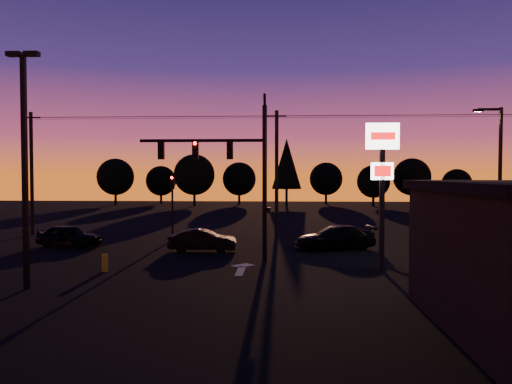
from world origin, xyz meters
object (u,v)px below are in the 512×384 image
secondary_signal (172,198)px  car_left (69,236)px  parking_lot_light (25,153)px  suv_parked (502,272)px  pylon_sign (382,164)px  traffic_signal_mast (234,165)px  car_mid (203,240)px  bollard (105,263)px  streetlight (498,175)px  car_right (335,238)px

secondary_signal → car_left: secondary_signal is taller
parking_lot_light → suv_parked: bearing=1.7°
pylon_sign → car_left: 19.26m
traffic_signal_mast → car_mid: (-2.07, 2.75, -4.30)m
parking_lot_light → traffic_signal_mast: bearing=43.4°
traffic_signal_mast → secondary_signal: 9.19m
parking_lot_light → car_mid: 12.03m
parking_lot_light → pylon_sign: (14.50, 4.50, -0.36)m
pylon_sign → suv_parked: pylon_sign is taller
traffic_signal_mast → pylon_sign: bearing=-19.4°
bollard → secondary_signal: bearing=86.4°
bollard → suv_parked: size_ratio=0.15×
traffic_signal_mast → bollard: (-5.60, -3.43, -4.53)m
bollard → car_left: size_ratio=0.20×
secondary_signal → pylon_sign: pylon_sign is taller
bollard → suv_parked: suv_parked is taller
parking_lot_light → bollard: bearing=63.1°
traffic_signal_mast → car_left: size_ratio=2.14×
pylon_sign → car_mid: pylon_sign is taller
parking_lot_light → car_left: (-3.12, 11.01, -4.59)m
car_mid → suv_parked: 15.85m
pylon_sign → car_mid: 11.39m
car_mid → bollard: bearing=149.3°
parking_lot_light → bollard: (1.80, 3.56, -4.87)m
streetlight → car_left: 24.94m
traffic_signal_mast → pylon_sign: (7.10, -2.49, -0.02)m
car_left → suv_parked: (21.37, -10.46, 0.05)m
car_left → parking_lot_light: bearing=-149.7°
traffic_signal_mast → suv_parked: size_ratio=1.62×
pylon_sign → suv_parked: bearing=-46.5°
traffic_signal_mast → pylon_sign: traffic_signal_mast is taller
parking_lot_light → secondary_signal: bearing=80.2°
bollard → car_left: bearing=123.5°
car_right → suv_parked: size_ratio=0.91×
streetlight → parking_lot_light: bearing=-158.3°
pylon_sign → streetlight: streetlight is taller
bollard → car_right: size_ratio=0.17×
secondary_signal → pylon_sign: 15.75m
streetlight → car_mid: size_ratio=2.06×
car_left → car_right: bearing=-76.0°
traffic_signal_mast → streetlight: traffic_signal_mast is taller
parking_lot_light → streetlight: bearing=21.7°
streetlight → car_left: size_ratio=2.00×
bollard → car_right: (11.22, 7.32, 0.30)m
secondary_signal → car_left: 6.96m
car_right → suv_parked: bearing=10.9°
bollard → car_left: 8.93m
traffic_signal_mast → parking_lot_light: bearing=-136.6°
car_mid → car_right: size_ratio=0.81×
secondary_signal → car_right: size_ratio=0.90×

